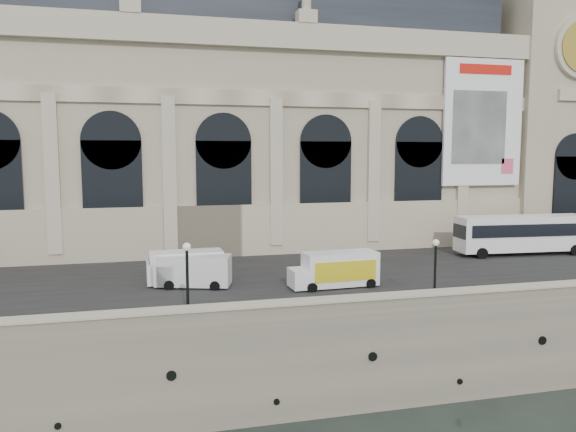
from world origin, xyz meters
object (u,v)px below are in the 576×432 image
at_px(van_b, 190,271).
at_px(lamp_right, 435,272).
at_px(van_c, 182,267).
at_px(box_truck, 335,270).
at_px(bus_right, 522,233).
at_px(lamp_left, 187,283).

bearing_deg(van_b, lamp_right, -29.45).
xyz_separation_m(van_c, lamp_right, (15.75, -9.80, 0.87)).
bearing_deg(van_b, box_truck, -14.27).
relative_size(bus_right, lamp_left, 2.79).
relative_size(van_b, box_truck, 0.87).
relative_size(box_truck, lamp_left, 1.41).
height_order(bus_right, box_truck, bus_right).
xyz_separation_m(box_truck, lamp_left, (-11.17, -5.91, 1.02)).
height_order(van_b, box_truck, box_truck).
bearing_deg(bus_right, lamp_left, -156.96).
distance_m(box_truck, lamp_left, 12.68).
xyz_separation_m(bus_right, van_c, (-32.75, -4.26, -0.87)).
bearing_deg(lamp_left, lamp_right, -0.11).
relative_size(bus_right, van_c, 2.32).
bearing_deg(lamp_left, van_c, 88.60).
bearing_deg(bus_right, van_c, -172.59).
bearing_deg(van_b, van_c, 114.09).
distance_m(box_truck, lamp_right, 7.69).
distance_m(bus_right, van_c, 33.04).
distance_m(van_b, van_c, 1.33).
distance_m(van_b, lamp_left, 8.66).
bearing_deg(box_truck, van_b, 165.73).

